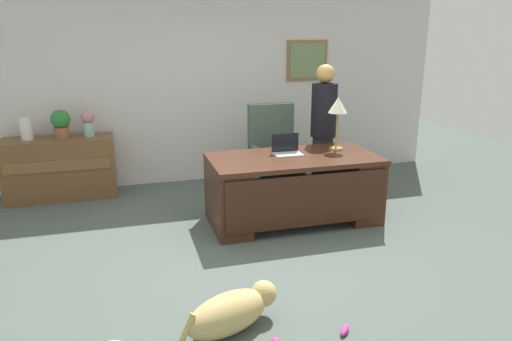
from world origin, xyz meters
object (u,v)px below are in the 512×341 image
at_px(dog_toy_bone, 345,330).
at_px(dog_lying, 232,311).
at_px(desk, 294,187).
at_px(potted_plant, 61,122).
at_px(credenza, 61,168).
at_px(vase_with_flowers, 88,122).
at_px(desk_lamp, 338,109).
at_px(laptop, 287,149).
at_px(armchair, 274,157).
at_px(vase_empty, 26,129).
at_px(person_standing, 323,131).

bearing_deg(dog_toy_bone, dog_lying, 161.31).
distance_m(desk, potted_plant, 3.07).
relative_size(credenza, vase_with_flowers, 4.03).
xyz_separation_m(desk, desk_lamp, (0.59, 0.19, 0.83)).
relative_size(desk, laptop, 5.89).
bearing_deg(armchair, vase_empty, 167.27).
height_order(desk, dog_lying, desk).
xyz_separation_m(laptop, potted_plant, (-2.52, 1.45, 0.17)).
distance_m(vase_empty, dog_toy_bone, 4.62).
bearing_deg(potted_plant, desk_lamp, -24.10).
height_order(credenza, person_standing, person_standing).
bearing_deg(laptop, credenza, 150.78).
xyz_separation_m(dog_lying, dog_toy_bone, (0.78, -0.26, -0.13)).
relative_size(person_standing, laptop, 5.37).
xyz_separation_m(laptop, vase_with_flowers, (-2.19, 1.45, 0.17)).
height_order(credenza, laptop, laptop).
xyz_separation_m(person_standing, potted_plant, (-3.18, 0.95, 0.10)).
bearing_deg(dog_lying, person_standing, 54.55).
bearing_deg(laptop, desk_lamp, 3.60).
relative_size(dog_lying, desk_lamp, 1.30).
height_order(desk, armchair, armchair).
relative_size(vase_empty, potted_plant, 0.78).
height_order(credenza, vase_with_flowers, vase_with_flowers).
bearing_deg(credenza, desk, -31.31).
relative_size(dog_lying, laptop, 2.51).
height_order(armchair, dog_lying, armchair).
relative_size(dog_lying, potted_plant, 2.23).
distance_m(dog_lying, vase_with_flowers, 3.71).
distance_m(credenza, person_standing, 3.42).
distance_m(vase_with_flowers, potted_plant, 0.32).
height_order(dog_lying, vase_with_flowers, vase_with_flowers).
xyz_separation_m(dog_lying, desk_lamp, (1.75, 2.04, 1.09)).
bearing_deg(potted_plant, laptop, -29.89).
height_order(credenza, dog_lying, credenza).
xyz_separation_m(credenza, dog_lying, (1.46, -3.45, -0.24)).
bearing_deg(credenza, armchair, -14.27).
bearing_deg(dog_lying, credenza, 112.99).
bearing_deg(vase_with_flowers, credenza, -179.80).
distance_m(desk, vase_empty, 3.41).
bearing_deg(laptop, vase_empty, 153.70).
xyz_separation_m(armchair, laptop, (-0.10, -0.76, 0.30)).
bearing_deg(laptop, desk, -74.77).
bearing_deg(laptop, person_standing, 36.95).
bearing_deg(credenza, vase_empty, 179.78).
relative_size(desk, potted_plant, 5.24).
height_order(credenza, desk_lamp, desk_lamp).
xyz_separation_m(desk, vase_empty, (-2.97, 1.60, 0.52)).
bearing_deg(laptop, vase_with_flowers, 146.58).
xyz_separation_m(armchair, desk_lamp, (0.53, -0.72, 0.73)).
height_order(armchair, person_standing, person_standing).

